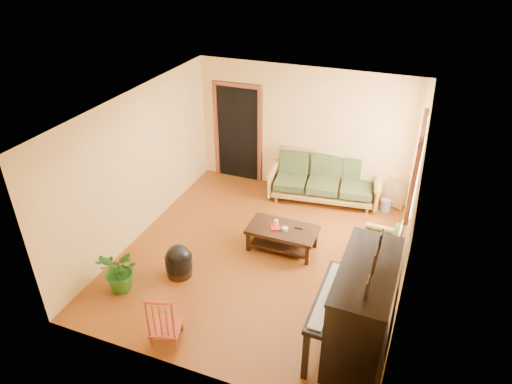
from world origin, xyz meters
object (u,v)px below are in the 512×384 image
at_px(footstool, 179,264).
at_px(potted_plant, 120,271).
at_px(red_chair, 164,316).
at_px(sofa, 324,179).
at_px(piano, 362,311).
at_px(coffee_table, 282,238).
at_px(armchair, 378,244).
at_px(ceramic_crock, 386,206).

bearing_deg(footstool, potted_plant, -135.92).
bearing_deg(red_chair, sofa, 60.52).
xyz_separation_m(footstool, potted_plant, (-0.64, -0.62, 0.15)).
bearing_deg(piano, potted_plant, -177.09).
xyz_separation_m(coffee_table, armchair, (1.56, 0.19, 0.17)).
height_order(ceramic_crock, potted_plant, potted_plant).
height_order(coffee_table, armchair, armchair).
relative_size(sofa, potted_plant, 3.04).
relative_size(armchair, piano, 0.49).
height_order(piano, potted_plant, piano).
height_order(sofa, footstool, sofa).
distance_m(red_chair, ceramic_crock, 4.95).
bearing_deg(armchair, potted_plant, -145.62).
bearing_deg(potted_plant, piano, 1.96).
distance_m(red_chair, potted_plant, 1.29).
xyz_separation_m(ceramic_crock, potted_plant, (-3.46, -3.74, 0.24)).
distance_m(armchair, ceramic_crock, 1.72).
bearing_deg(potted_plant, ceramic_crock, 47.17).
xyz_separation_m(piano, ceramic_crock, (-0.09, 3.62, -0.57)).
xyz_separation_m(sofa, potted_plant, (-2.21, -3.72, -0.11)).
xyz_separation_m(red_chair, ceramic_crock, (2.33, 4.35, -0.29)).
height_order(coffee_table, ceramic_crock, coffee_table).
bearing_deg(red_chair, ceramic_crock, 46.27).
bearing_deg(potted_plant, sofa, 59.31).
height_order(footstool, red_chair, red_chair).
bearing_deg(potted_plant, coffee_table, 43.44).
distance_m(armchair, potted_plant, 4.07).
distance_m(footstool, ceramic_crock, 4.21).
bearing_deg(ceramic_crock, coffee_table, -128.67).
bearing_deg(coffee_table, sofa, 82.27).
distance_m(piano, ceramic_crock, 3.66).
height_order(coffee_table, red_chair, red_chair).
relative_size(coffee_table, red_chair, 1.41).
xyz_separation_m(coffee_table, potted_plant, (-1.95, -1.85, 0.15)).
bearing_deg(ceramic_crock, potted_plant, -132.83).
height_order(sofa, ceramic_crock, sofa).
distance_m(sofa, footstool, 3.49).
bearing_deg(armchair, ceramic_crock, 96.17).
height_order(piano, red_chair, piano).
bearing_deg(footstool, ceramic_crock, 47.83).
xyz_separation_m(armchair, red_chair, (-2.39, -2.65, 0.04)).
bearing_deg(footstool, piano, -9.65).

